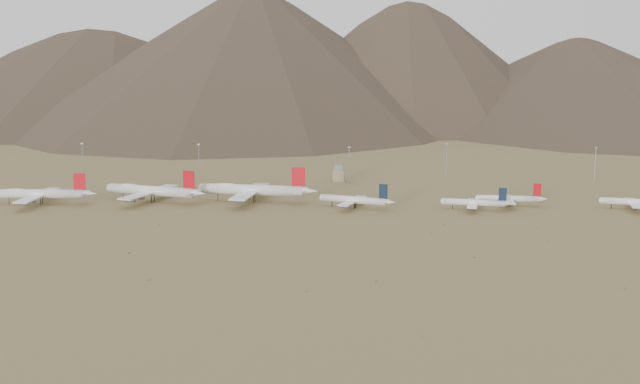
# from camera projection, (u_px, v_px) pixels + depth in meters

# --- Properties ---
(ground) EXTENTS (3000.00, 3000.00, 0.00)m
(ground) POSITION_uv_depth(u_px,v_px,m) (273.00, 216.00, 392.26)
(ground) COLOR #9D8851
(ground) RESTS_ON ground
(mountain_ridge) EXTENTS (4400.00, 1000.00, 300.00)m
(mountain_ridge) POSITION_uv_depth(u_px,v_px,m) (345.00, 24.00, 1248.48)
(mountain_ridge) COLOR brown
(mountain_ridge) RESTS_ON ground
(widebody_west) EXTENTS (64.17, 49.31, 19.05)m
(widebody_west) POSITION_uv_depth(u_px,v_px,m) (40.00, 194.00, 423.76)
(widebody_west) COLOR white
(widebody_west) RESTS_ON ground
(widebody_centre) EXTENTS (67.35, 53.23, 20.50)m
(widebody_centre) POSITION_uv_depth(u_px,v_px,m) (151.00, 191.00, 431.65)
(widebody_centre) COLOR white
(widebody_centre) RESTS_ON ground
(widebody_east) EXTENTS (74.74, 57.83, 22.22)m
(widebody_east) POSITION_uv_depth(u_px,v_px,m) (253.00, 190.00, 430.81)
(widebody_east) COLOR white
(widebody_east) RESTS_ON ground
(narrowbody_a) EXTENTS (45.08, 33.59, 15.45)m
(narrowbody_a) POSITION_uv_depth(u_px,v_px,m) (356.00, 200.00, 412.73)
(narrowbody_a) COLOR white
(narrowbody_a) RESTS_ON ground
(narrowbody_b) EXTENTS (41.14, 29.98, 13.66)m
(narrowbody_b) POSITION_uv_depth(u_px,v_px,m) (476.00, 203.00, 407.92)
(narrowbody_b) COLOR white
(narrowbody_b) RESTS_ON ground
(narrowbody_c) EXTENTS (42.34, 30.32, 13.96)m
(narrowbody_c) POSITION_uv_depth(u_px,v_px,m) (510.00, 199.00, 419.36)
(narrowbody_c) COLOR white
(narrowbody_c) RESTS_ON ground
(narrowbody_d) EXTENTS (42.62, 31.12, 14.18)m
(narrowbody_d) POSITION_uv_depth(u_px,v_px,m) (637.00, 202.00, 408.71)
(narrowbody_d) COLOR white
(narrowbody_d) RESTS_ON ground
(control_tower) EXTENTS (8.00, 8.00, 12.00)m
(control_tower) POSITION_uv_depth(u_px,v_px,m) (339.00, 174.00, 506.78)
(control_tower) COLOR gray
(control_tower) RESTS_ON ground
(mast_far_west) EXTENTS (2.00, 0.60, 25.70)m
(mast_far_west) POSITION_uv_depth(u_px,v_px,m) (83.00, 159.00, 521.59)
(mast_far_west) COLOR gray
(mast_far_west) RESTS_ON ground
(mast_west) EXTENTS (2.00, 0.60, 25.70)m
(mast_west) POSITION_uv_depth(u_px,v_px,m) (199.00, 160.00, 517.12)
(mast_west) COLOR gray
(mast_west) RESTS_ON ground
(mast_centre) EXTENTS (2.00, 0.60, 25.70)m
(mast_centre) POSITION_uv_depth(u_px,v_px,m) (349.00, 163.00, 498.93)
(mast_centre) COLOR gray
(mast_centre) RESTS_ON ground
(mast_east) EXTENTS (2.00, 0.60, 25.70)m
(mast_east) POSITION_uv_depth(u_px,v_px,m) (447.00, 159.00, 520.60)
(mast_east) COLOR gray
(mast_east) RESTS_ON ground
(mast_far_east) EXTENTS (2.00, 0.60, 25.70)m
(mast_far_east) POSITION_uv_depth(u_px,v_px,m) (595.00, 163.00, 497.02)
(mast_far_east) COLOR gray
(mast_far_east) RESTS_ON ground
(desert_scrub) EXTENTS (444.76, 163.73, 0.88)m
(desert_scrub) POSITION_uv_depth(u_px,v_px,m) (349.00, 258.00, 307.55)
(desert_scrub) COLOR olive
(desert_scrub) RESTS_ON ground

